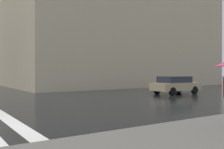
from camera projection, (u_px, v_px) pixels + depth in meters
The scene contains 1 object.
car_champagne at pixel (175, 85), 20.70m from camera, with size 1.85×4.10×1.41m.
Camera 1 is at (-8.94, 1.34, 1.75)m, focal length 41.79 mm.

